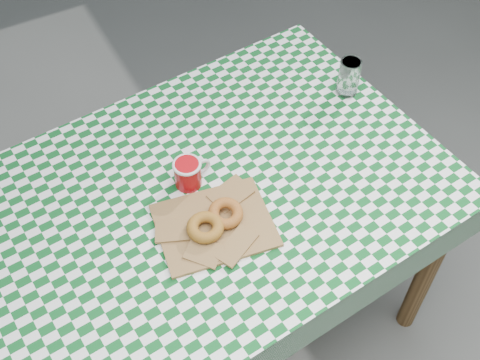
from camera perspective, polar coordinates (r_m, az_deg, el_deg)
name	(u,v)px	position (r m, az deg, el deg)	size (l,w,h in m)	color
ground	(153,307)	(2.31, -8.15, -11.64)	(60.00, 60.00, 0.00)	#53534E
table	(207,270)	(1.93, -3.08, -8.36)	(1.30, 0.87, 0.75)	#55361D
tablecloth	(201,196)	(1.62, -3.64, -1.49)	(1.32, 0.89, 0.01)	#0C4F1D
paper_bag	(215,225)	(1.55, -2.39, -4.19)	(0.29, 0.23, 0.02)	#976A42
bagel_front	(205,227)	(1.51, -3.26, -4.44)	(0.09, 0.09, 0.03)	#91581E
bagel_back	(226,213)	(1.54, -1.36, -3.13)	(0.09, 0.09, 0.03)	#A46022
coffee_mug	(188,174)	(1.61, -4.91, 0.59)	(0.14, 0.14, 0.08)	#9E0A0F
drinking_glass	(349,77)	(1.87, 10.12, 9.45)	(0.06, 0.06, 0.12)	silver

